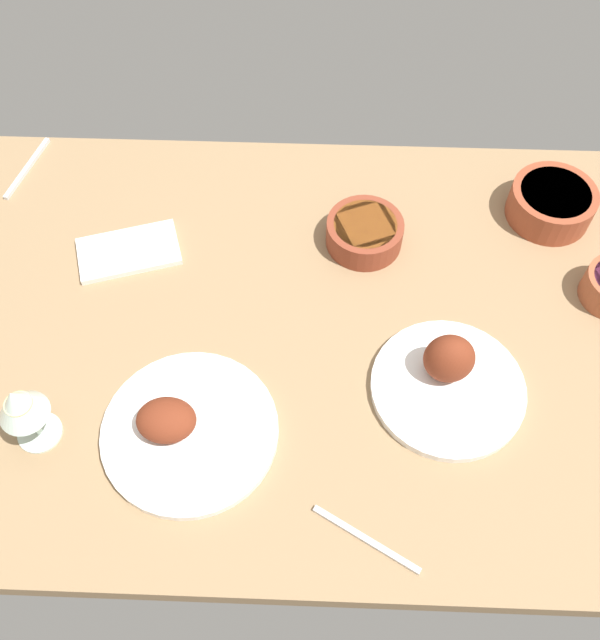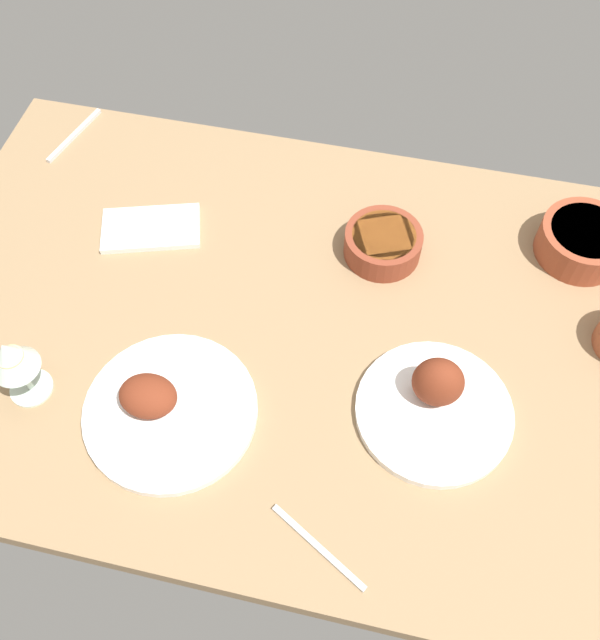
{
  "view_description": "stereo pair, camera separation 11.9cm",
  "coord_description": "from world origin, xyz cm",
  "px_view_note": "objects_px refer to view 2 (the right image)",
  "views": [
    {
      "loc": [
        -2.3,
        64.58,
        106.61
      ],
      "look_at": [
        0.0,
        0.0,
        6.0
      ],
      "focal_mm": 39.24,
      "sensor_mm": 36.0,
      "label": 1
    },
    {
      "loc": [
        -14.15,
        63.06,
        106.61
      ],
      "look_at": [
        0.0,
        0.0,
        6.0
      ],
      "focal_mm": 39.24,
      "sensor_mm": 36.0,
      "label": 2
    }
  ],
  "objects_px": {
    "bowl_cream": "(583,240)",
    "wine_glass": "(11,359)",
    "plate_far_side": "(435,402)",
    "bowl_soup": "(383,243)",
    "fork_loose": "(74,135)",
    "folded_napkin": "(151,228)",
    "plate_near_viewer": "(165,407)",
    "spoon_loose": "(318,547)"
  },
  "relations": [
    {
      "from": "bowl_cream",
      "to": "wine_glass",
      "type": "bearing_deg",
      "value": 29.21
    },
    {
      "from": "plate_far_side",
      "to": "bowl_soup",
      "type": "xyz_separation_m",
      "value": [
        0.13,
        -0.3,
        0.0
      ]
    },
    {
      "from": "fork_loose",
      "to": "plate_far_side",
      "type": "bearing_deg",
      "value": -104.69
    },
    {
      "from": "bowl_soup",
      "to": "folded_napkin",
      "type": "bearing_deg",
      "value": 5.56
    },
    {
      "from": "plate_near_viewer",
      "to": "bowl_cream",
      "type": "xyz_separation_m",
      "value": [
        -0.64,
        -0.48,
        0.02
      ]
    },
    {
      "from": "plate_near_viewer",
      "to": "wine_glass",
      "type": "height_order",
      "value": "wine_glass"
    },
    {
      "from": "fork_loose",
      "to": "spoon_loose",
      "type": "bearing_deg",
      "value": -121.81
    },
    {
      "from": "wine_glass",
      "to": "spoon_loose",
      "type": "height_order",
      "value": "wine_glass"
    },
    {
      "from": "plate_far_side",
      "to": "bowl_soup",
      "type": "height_order",
      "value": "plate_far_side"
    },
    {
      "from": "plate_far_side",
      "to": "fork_loose",
      "type": "xyz_separation_m",
      "value": [
        0.81,
        -0.46,
        -0.02
      ]
    },
    {
      "from": "plate_far_side",
      "to": "wine_glass",
      "type": "xyz_separation_m",
      "value": [
        0.65,
        0.11,
        0.07
      ]
    },
    {
      "from": "plate_far_side",
      "to": "bowl_cream",
      "type": "height_order",
      "value": "plate_far_side"
    },
    {
      "from": "wine_glass",
      "to": "bowl_cream",
      "type": "bearing_deg",
      "value": -150.79
    },
    {
      "from": "plate_near_viewer",
      "to": "folded_napkin",
      "type": "xyz_separation_m",
      "value": [
        0.15,
        -0.36,
        -0.01
      ]
    },
    {
      "from": "plate_near_viewer",
      "to": "spoon_loose",
      "type": "distance_m",
      "value": 0.32
    },
    {
      "from": "plate_near_viewer",
      "to": "plate_far_side",
      "type": "relative_size",
      "value": 1.11
    },
    {
      "from": "plate_far_side",
      "to": "wine_glass",
      "type": "relative_size",
      "value": 1.8
    },
    {
      "from": "bowl_soup",
      "to": "folded_napkin",
      "type": "height_order",
      "value": "bowl_soup"
    },
    {
      "from": "bowl_cream",
      "to": "folded_napkin",
      "type": "bearing_deg",
      "value": 8.83
    },
    {
      "from": "folded_napkin",
      "to": "fork_loose",
      "type": "height_order",
      "value": "folded_napkin"
    },
    {
      "from": "plate_near_viewer",
      "to": "bowl_cream",
      "type": "relative_size",
      "value": 1.75
    },
    {
      "from": "bowl_cream",
      "to": "wine_glass",
      "type": "relative_size",
      "value": 1.14
    },
    {
      "from": "bowl_soup",
      "to": "bowl_cream",
      "type": "distance_m",
      "value": 0.36
    },
    {
      "from": "spoon_loose",
      "to": "plate_near_viewer",
      "type": "bearing_deg",
      "value": 0.44
    },
    {
      "from": "plate_near_viewer",
      "to": "bowl_cream",
      "type": "distance_m",
      "value": 0.8
    },
    {
      "from": "folded_napkin",
      "to": "spoon_loose",
      "type": "height_order",
      "value": "folded_napkin"
    },
    {
      "from": "folded_napkin",
      "to": "bowl_soup",
      "type": "bearing_deg",
      "value": -174.44
    },
    {
      "from": "wine_glass",
      "to": "plate_far_side",
      "type": "bearing_deg",
      "value": -170.5
    },
    {
      "from": "folded_napkin",
      "to": "plate_near_viewer",
      "type": "bearing_deg",
      "value": 112.86
    },
    {
      "from": "bowl_soup",
      "to": "plate_far_side",
      "type": "bearing_deg",
      "value": 113.76
    },
    {
      "from": "plate_far_side",
      "to": "spoon_loose",
      "type": "distance_m",
      "value": 0.29
    },
    {
      "from": "plate_far_side",
      "to": "wine_glass",
      "type": "height_order",
      "value": "wine_glass"
    },
    {
      "from": "plate_far_side",
      "to": "bowl_soup",
      "type": "distance_m",
      "value": 0.33
    },
    {
      "from": "folded_napkin",
      "to": "bowl_cream",
      "type": "bearing_deg",
      "value": -171.17
    },
    {
      "from": "wine_glass",
      "to": "folded_napkin",
      "type": "xyz_separation_m",
      "value": [
        -0.08,
        -0.36,
        -0.09
      ]
    },
    {
      "from": "plate_far_side",
      "to": "fork_loose",
      "type": "relative_size",
      "value": 1.46
    },
    {
      "from": "spoon_loose",
      "to": "bowl_soup",
      "type": "bearing_deg",
      "value": -60.81
    },
    {
      "from": "bowl_cream",
      "to": "folded_napkin",
      "type": "xyz_separation_m",
      "value": [
        0.79,
        0.12,
        -0.03
      ]
    },
    {
      "from": "bowl_soup",
      "to": "bowl_cream",
      "type": "xyz_separation_m",
      "value": [
        -0.35,
        -0.08,
        0.01
      ]
    },
    {
      "from": "bowl_cream",
      "to": "fork_loose",
      "type": "xyz_separation_m",
      "value": [
        1.03,
        -0.08,
        -0.03
      ]
    },
    {
      "from": "plate_near_viewer",
      "to": "fork_loose",
      "type": "bearing_deg",
      "value": -55.14
    },
    {
      "from": "plate_near_viewer",
      "to": "bowl_cream",
      "type": "height_order",
      "value": "plate_near_viewer"
    }
  ]
}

